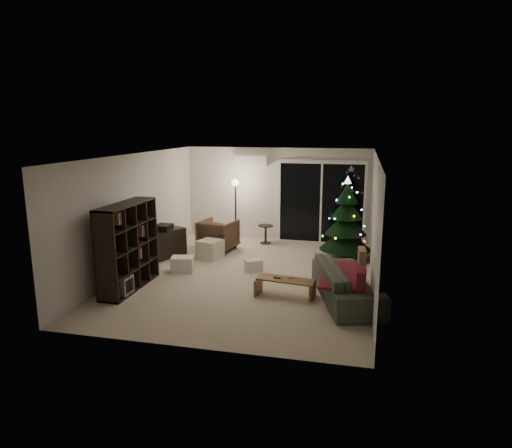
{
  "coord_description": "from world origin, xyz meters",
  "views": [
    {
      "loc": [
        2.23,
        -8.83,
        3.09
      ],
      "look_at": [
        0.1,
        0.3,
        1.05
      ],
      "focal_mm": 32.0,
      "sensor_mm": 36.0,
      "label": 1
    }
  ],
  "objects_px": {
    "sofa": "(347,283)",
    "armchair": "(218,235)",
    "media_cabinet": "(165,244)",
    "coffee_table": "(285,288)",
    "bookshelf": "(118,246)",
    "christmas_tree": "(346,218)"
  },
  "relations": [
    {
      "from": "media_cabinet",
      "to": "sofa",
      "type": "distance_m",
      "value": 4.64
    },
    {
      "from": "media_cabinet",
      "to": "coffee_table",
      "type": "xyz_separation_m",
      "value": [
        3.2,
        -1.83,
        -0.16
      ]
    },
    {
      "from": "media_cabinet",
      "to": "christmas_tree",
      "type": "relative_size",
      "value": 0.55
    },
    {
      "from": "media_cabinet",
      "to": "sofa",
      "type": "height_order",
      "value": "media_cabinet"
    },
    {
      "from": "sofa",
      "to": "christmas_tree",
      "type": "bearing_deg",
      "value": -13.42
    },
    {
      "from": "bookshelf",
      "to": "sofa",
      "type": "height_order",
      "value": "bookshelf"
    },
    {
      "from": "sofa",
      "to": "armchair",
      "type": "bearing_deg",
      "value": 34.21
    },
    {
      "from": "armchair",
      "to": "coffee_table",
      "type": "distance_m",
      "value": 3.54
    },
    {
      "from": "armchair",
      "to": "sofa",
      "type": "relative_size",
      "value": 0.39
    },
    {
      "from": "bookshelf",
      "to": "armchair",
      "type": "height_order",
      "value": "bookshelf"
    },
    {
      "from": "bookshelf",
      "to": "armchair",
      "type": "xyz_separation_m",
      "value": [
        1.02,
        3.02,
        -0.44
      ]
    },
    {
      "from": "armchair",
      "to": "christmas_tree",
      "type": "relative_size",
      "value": 0.44
    },
    {
      "from": "bookshelf",
      "to": "christmas_tree",
      "type": "height_order",
      "value": "christmas_tree"
    },
    {
      "from": "media_cabinet",
      "to": "armchair",
      "type": "height_order",
      "value": "armchair"
    },
    {
      "from": "sofa",
      "to": "coffee_table",
      "type": "distance_m",
      "value": 1.11
    },
    {
      "from": "media_cabinet",
      "to": "christmas_tree",
      "type": "distance_m",
      "value": 4.31
    },
    {
      "from": "christmas_tree",
      "to": "armchair",
      "type": "bearing_deg",
      "value": 179.45
    },
    {
      "from": "media_cabinet",
      "to": "bookshelf",
      "type": "bearing_deg",
      "value": -65.99
    },
    {
      "from": "media_cabinet",
      "to": "armchair",
      "type": "bearing_deg",
      "value": 67.0
    },
    {
      "from": "bookshelf",
      "to": "sofa",
      "type": "xyz_separation_m",
      "value": [
        4.3,
        0.32,
        -0.51
      ]
    },
    {
      "from": "sofa",
      "to": "coffee_table",
      "type": "xyz_separation_m",
      "value": [
        -1.1,
        -0.08,
        -0.15
      ]
    },
    {
      "from": "coffee_table",
      "to": "christmas_tree",
      "type": "distance_m",
      "value": 3.02
    }
  ]
}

